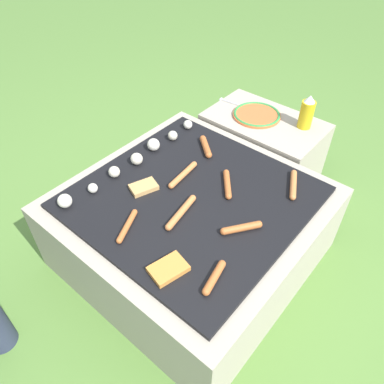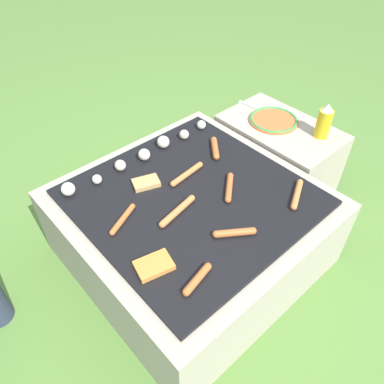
{
  "view_description": "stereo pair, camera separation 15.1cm",
  "coord_description": "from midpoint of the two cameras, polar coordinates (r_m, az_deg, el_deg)",
  "views": [
    {
      "loc": [
        -0.84,
        -0.71,
        1.43
      ],
      "look_at": [
        0.0,
        0.0,
        0.4
      ],
      "focal_mm": 35.0,
      "sensor_mm": 36.0,
      "label": 1
    },
    {
      "loc": [
        -0.74,
        -0.82,
        1.43
      ],
      "look_at": [
        0.0,
        0.0,
        0.4
      ],
      "focal_mm": 35.0,
      "sensor_mm": 36.0,
      "label": 2
    }
  ],
  "objects": [
    {
      "name": "sausage_front_right",
      "position": [
        1.6,
        -4.07,
        2.54
      ],
      "size": [
        0.2,
        0.04,
        0.03
      ],
      "color": "#C6753D",
      "rests_on": "grill"
    },
    {
      "name": "grill",
      "position": [
        1.66,
        -2.61,
        -5.5
      ],
      "size": [
        0.97,
        0.97,
        0.38
      ],
      "color": "#A89E8C",
      "rests_on": "ground_plane"
    },
    {
      "name": "sausage_back_center",
      "position": [
        1.25,
        -0.12,
        -13.08
      ],
      "size": [
        0.15,
        0.05,
        0.03
      ],
      "color": "#B7602D",
      "rests_on": "grill"
    },
    {
      "name": "bread_slice_right",
      "position": [
        1.28,
        -7.07,
        -11.73
      ],
      "size": [
        0.14,
        0.11,
        0.02
      ],
      "color": "#D18438",
      "rests_on": "grill"
    },
    {
      "name": "mushroom_row",
      "position": [
        1.69,
        -11.68,
        4.68
      ],
      "size": [
        0.78,
        0.07,
        0.06
      ],
      "color": "silver",
      "rests_on": "grill"
    },
    {
      "name": "fork_utensil",
      "position": [
        2.12,
        4.21,
        13.27
      ],
      "size": [
        0.03,
        0.19,
        0.01
      ],
      "color": "silver",
      "rests_on": "side_ledge"
    },
    {
      "name": "sausage_back_left",
      "position": [
        1.44,
        -4.68,
        -3.22
      ],
      "size": [
        0.2,
        0.06,
        0.03
      ],
      "color": "#C6753D",
      "rests_on": "grill"
    },
    {
      "name": "plate_colorful",
      "position": [
        2.02,
        7.7,
        11.53
      ],
      "size": [
        0.25,
        0.25,
        0.02
      ],
      "color": "orange",
      "rests_on": "side_ledge"
    },
    {
      "name": "sausage_back_right",
      "position": [
        1.56,
        2.66,
        1.1
      ],
      "size": [
        0.14,
        0.12,
        0.03
      ],
      "color": "#B7602D",
      "rests_on": "grill"
    },
    {
      "name": "side_ledge",
      "position": [
        2.11,
        8.47,
        6.34
      ],
      "size": [
        0.38,
        0.6,
        0.38
      ],
      "color": "#A89E8C",
      "rests_on": "ground_plane"
    },
    {
      "name": "sausage_front_left",
      "position": [
        1.39,
        4.46,
        -5.62
      ],
      "size": [
        0.14,
        0.11,
        0.03
      ],
      "color": "#B7602D",
      "rests_on": "grill"
    },
    {
      "name": "sausage_mid_right",
      "position": [
        1.59,
        12.6,
        0.99
      ],
      "size": [
        0.16,
        0.1,
        0.03
      ],
      "color": "#C6753D",
      "rests_on": "grill"
    },
    {
      "name": "condiment_bottle",
      "position": [
        1.94,
        14.97,
        11.54
      ],
      "size": [
        0.07,
        0.07,
        0.17
      ],
      "color": "gold",
      "rests_on": "side_ledge"
    },
    {
      "name": "sausage_mid_left",
      "position": [
        1.76,
        -0.37,
        6.85
      ],
      "size": [
        0.11,
        0.13,
        0.03
      ],
      "color": "#B7602D",
      "rests_on": "grill"
    },
    {
      "name": "sausage_front_center",
      "position": [
        1.43,
        -12.86,
        -5.2
      ],
      "size": [
        0.16,
        0.08,
        0.02
      ],
      "color": "#B7602D",
      "rests_on": "grill"
    },
    {
      "name": "ground_plane",
      "position": [
        1.81,
        -2.42,
        -9.48
      ],
      "size": [
        14.0,
        14.0,
        0.0
      ],
      "primitive_type": "plane",
      "color": "#567F38"
    },
    {
      "name": "bread_slice_left",
      "position": [
        1.57,
        -10.12,
        0.62
      ],
      "size": [
        0.13,
        0.11,
        0.02
      ],
      "color": "tan",
      "rests_on": "grill"
    }
  ]
}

